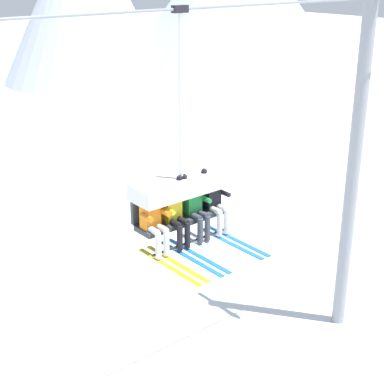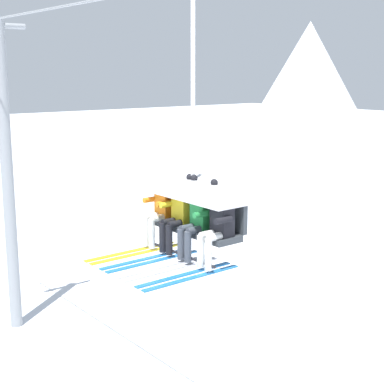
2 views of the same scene
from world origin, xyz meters
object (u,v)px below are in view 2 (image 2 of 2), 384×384
skier_black (216,225)px  chairlift_chair (197,194)px  skier_orange (159,209)px  skier_yellow (177,213)px  skier_green (195,219)px  lift_tower_near (7,173)px

skier_black → chairlift_chair: bearing=163.4°
chairlift_chair → skier_orange: (-0.72, -0.22, -0.35)m
skier_yellow → skier_green: same height
chairlift_chair → skier_orange: size_ratio=2.44×
chairlift_chair → skier_green: (0.24, -0.21, -0.33)m
lift_tower_near → skier_green: lift_tower_near is taller
lift_tower_near → skier_green: 10.15m
lift_tower_near → skier_yellow: 9.68m
chairlift_chair → skier_black: (0.72, -0.21, -0.33)m
lift_tower_near → skier_black: size_ratio=5.51×
lift_tower_near → skier_black: (10.56, -0.92, 0.73)m
skier_orange → skier_green: bearing=0.4°
skier_black → lift_tower_near: bearing=175.0°
skier_orange → skier_black: size_ratio=1.00×
lift_tower_near → skier_yellow: lift_tower_near is taller
skier_yellow → skier_black: size_ratio=1.00×
skier_yellow → skier_green: bearing=0.0°
skier_yellow → skier_green: size_ratio=1.00×
chairlift_chair → skier_yellow: bearing=-138.0°
lift_tower_near → chairlift_chair: (9.85, -0.71, 1.06)m
skier_orange → skier_black: bearing=0.3°
skier_black → skier_orange: bearing=-179.7°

